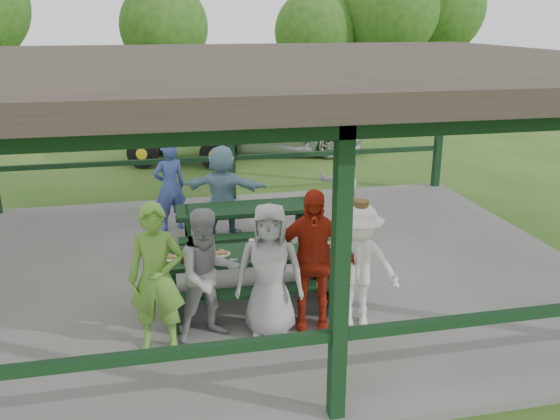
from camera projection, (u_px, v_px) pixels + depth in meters
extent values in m
plane|color=#2A5019|center=(265.00, 271.00, 9.49)|extent=(90.00, 90.00, 0.00)
cube|color=#63635E|center=(265.00, 269.00, 9.47)|extent=(10.00, 8.00, 0.10)
cube|color=black|center=(340.00, 277.00, 5.46)|extent=(0.15, 0.15, 3.00)
cube|color=black|center=(231.00, 130.00, 12.52)|extent=(0.15, 0.15, 3.00)
cube|color=black|center=(440.00, 122.00, 13.48)|extent=(0.15, 0.15, 3.00)
cube|color=black|center=(75.00, 364.00, 5.17)|extent=(4.65, 0.10, 0.10)
cube|color=black|center=(560.00, 310.00, 6.12)|extent=(4.65, 0.10, 0.10)
cube|color=black|center=(116.00, 163.00, 12.23)|extent=(4.65, 0.10, 0.10)
cube|color=black|center=(338.00, 153.00, 13.18)|extent=(4.65, 0.10, 0.10)
cube|color=black|center=(345.00, 127.00, 5.02)|extent=(9.80, 0.15, 0.20)
cube|color=black|center=(229.00, 62.00, 12.08)|extent=(9.80, 0.15, 0.20)
cube|color=#302923|center=(263.00, 65.00, 8.48)|extent=(10.60, 8.60, 0.24)
cube|color=black|center=(250.00, 254.00, 8.03)|extent=(2.44, 0.75, 0.06)
cube|color=black|center=(257.00, 291.00, 7.61)|extent=(2.44, 0.28, 0.05)
cube|color=black|center=(244.00, 259.00, 8.64)|extent=(2.44, 0.28, 0.05)
cube|color=black|center=(174.00, 284.00, 7.93)|extent=(0.06, 0.70, 0.75)
cube|color=black|center=(323.00, 271.00, 8.35)|extent=(0.06, 0.70, 0.75)
cube|color=black|center=(174.00, 294.00, 7.98)|extent=(0.06, 1.39, 0.45)
cube|color=black|center=(323.00, 281.00, 8.39)|extent=(0.06, 1.39, 0.45)
cube|color=black|center=(248.00, 208.00, 9.95)|extent=(2.39, 0.75, 0.06)
cube|color=black|center=(254.00, 236.00, 9.53)|extent=(2.39, 0.28, 0.05)
cube|color=black|center=(243.00, 215.00, 10.56)|extent=(2.39, 0.28, 0.05)
cube|color=black|center=(188.00, 232.00, 9.85)|extent=(0.06, 0.70, 0.75)
cube|color=black|center=(306.00, 223.00, 10.26)|extent=(0.06, 0.70, 0.75)
cube|color=black|center=(189.00, 240.00, 9.90)|extent=(0.06, 1.39, 0.45)
cube|color=black|center=(306.00, 232.00, 10.31)|extent=(0.06, 1.39, 0.45)
cylinder|color=white|center=(169.00, 258.00, 7.80)|extent=(0.22, 0.22, 0.01)
torus|color=olive|center=(166.00, 257.00, 7.77)|extent=(0.10, 0.10, 0.03)
torus|color=olive|center=(172.00, 257.00, 7.79)|extent=(0.10, 0.10, 0.03)
torus|color=olive|center=(169.00, 255.00, 7.84)|extent=(0.10, 0.10, 0.03)
cylinder|color=white|center=(222.00, 254.00, 7.94)|extent=(0.22, 0.22, 0.01)
torus|color=olive|center=(219.00, 253.00, 7.91)|extent=(0.10, 0.10, 0.03)
torus|color=olive|center=(225.00, 253.00, 7.93)|extent=(0.10, 0.10, 0.03)
torus|color=olive|center=(222.00, 251.00, 7.98)|extent=(0.10, 0.10, 0.03)
cylinder|color=white|center=(281.00, 249.00, 8.11)|extent=(0.22, 0.22, 0.01)
torus|color=olive|center=(279.00, 248.00, 8.07)|extent=(0.10, 0.10, 0.03)
torus|color=olive|center=(285.00, 248.00, 8.09)|extent=(0.10, 0.10, 0.03)
torus|color=olive|center=(281.00, 246.00, 8.14)|extent=(0.10, 0.10, 0.03)
cylinder|color=white|center=(332.00, 245.00, 8.25)|extent=(0.22, 0.22, 0.01)
torus|color=olive|center=(330.00, 244.00, 8.22)|extent=(0.10, 0.10, 0.03)
torus|color=olive|center=(336.00, 244.00, 8.24)|extent=(0.10, 0.10, 0.03)
torus|color=olive|center=(331.00, 242.00, 8.29)|extent=(0.10, 0.10, 0.03)
cylinder|color=#381E0F|center=(183.00, 259.00, 7.66)|extent=(0.06, 0.06, 0.10)
cylinder|color=#381E0F|center=(249.00, 254.00, 7.83)|extent=(0.06, 0.06, 0.10)
cylinder|color=#381E0F|center=(319.00, 248.00, 8.02)|extent=(0.06, 0.06, 0.10)
cylinder|color=#381E0F|center=(321.00, 248.00, 8.03)|extent=(0.06, 0.06, 0.10)
cylinder|color=#381E0F|center=(328.00, 247.00, 8.05)|extent=(0.06, 0.06, 0.10)
cone|color=white|center=(252.00, 243.00, 8.20)|extent=(0.09, 0.09, 0.10)
cone|color=white|center=(266.00, 242.00, 8.24)|extent=(0.09, 0.09, 0.10)
cone|color=white|center=(295.00, 240.00, 8.33)|extent=(0.09, 0.09, 0.10)
cone|color=white|center=(323.00, 238.00, 8.41)|extent=(0.09, 0.09, 0.10)
imported|color=#639A34|center=(157.00, 278.00, 6.85)|extent=(0.73, 0.56, 1.81)
imported|color=#939396|center=(208.00, 275.00, 7.12)|extent=(0.95, 0.82, 1.66)
imported|color=#9A9A9D|center=(270.00, 271.00, 7.19)|extent=(0.94, 0.73, 1.70)
imported|color=#A02210|center=(312.00, 259.00, 7.37)|extent=(1.14, 0.68, 1.83)
imported|color=white|center=(358.00, 266.00, 7.44)|extent=(1.16, 0.86, 1.61)
cylinder|color=brown|center=(361.00, 210.00, 7.21)|extent=(0.40, 0.40, 0.02)
cylinder|color=brown|center=(361.00, 205.00, 7.19)|extent=(0.23, 0.23, 0.11)
imported|color=#7CA8C0|center=(223.00, 190.00, 10.57)|extent=(1.61, 0.95, 1.66)
imported|color=#3C4F9D|center=(170.00, 186.00, 10.83)|extent=(0.70, 0.56, 1.65)
imported|color=gray|center=(340.00, 180.00, 11.11)|extent=(0.92, 0.75, 1.74)
imported|color=silver|center=(282.00, 129.00, 17.70)|extent=(5.28, 3.19, 1.37)
cube|color=#194D8E|center=(184.00, 131.00, 16.38)|extent=(3.33, 2.26, 0.13)
cube|color=#194D8E|center=(178.00, 126.00, 15.58)|extent=(2.95, 0.86, 0.43)
cube|color=#194D8E|center=(189.00, 117.00, 17.02)|extent=(2.95, 0.86, 0.43)
cube|color=#194D8E|center=(129.00, 121.00, 16.38)|extent=(0.46, 1.48, 0.43)
cube|color=#194D8E|center=(239.00, 122.00, 16.22)|extent=(0.46, 1.48, 0.43)
cylinder|color=black|center=(143.00, 153.00, 15.80)|extent=(0.85, 0.40, 0.82)
cylinder|color=yellow|center=(143.00, 153.00, 15.80)|extent=(0.36, 0.31, 0.30)
cylinder|color=black|center=(158.00, 141.00, 17.35)|extent=(0.85, 0.40, 0.82)
cylinder|color=yellow|center=(158.00, 141.00, 17.35)|extent=(0.36, 0.31, 0.30)
cylinder|color=black|center=(215.00, 154.00, 15.71)|extent=(0.85, 0.40, 0.82)
cylinder|color=yellow|center=(215.00, 154.00, 15.71)|extent=(0.36, 0.31, 0.30)
cylinder|color=black|center=(224.00, 142.00, 17.25)|extent=(0.85, 0.40, 0.82)
cylinder|color=yellow|center=(224.00, 142.00, 17.25)|extent=(0.36, 0.31, 0.30)
cube|color=#194D8E|center=(258.00, 136.00, 16.31)|extent=(1.07, 0.37, 0.09)
cone|color=#F2590C|center=(127.00, 117.00, 16.35)|extent=(0.13, 0.42, 0.43)
cylinder|color=#341E14|center=(168.00, 86.00, 23.04)|extent=(0.36, 0.36, 2.60)
sphere|color=#224813|center=(164.00, 26.00, 22.34)|extent=(3.33, 3.33, 3.33)
cylinder|color=#341E14|center=(314.00, 87.00, 23.38)|extent=(0.36, 0.36, 2.45)
sphere|color=#224813|center=(315.00, 31.00, 22.72)|extent=(3.14, 3.14, 3.14)
cylinder|color=#341E14|center=(385.00, 79.00, 23.60)|extent=(0.36, 0.36, 3.04)
sphere|color=#224813|center=(389.00, 10.00, 22.79)|extent=(3.89, 3.89, 3.89)
cylinder|color=#341E14|center=(431.00, 73.00, 25.38)|extent=(0.36, 0.36, 3.12)
sphere|color=#224813|center=(436.00, 7.00, 24.54)|extent=(4.00, 4.00, 4.00)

